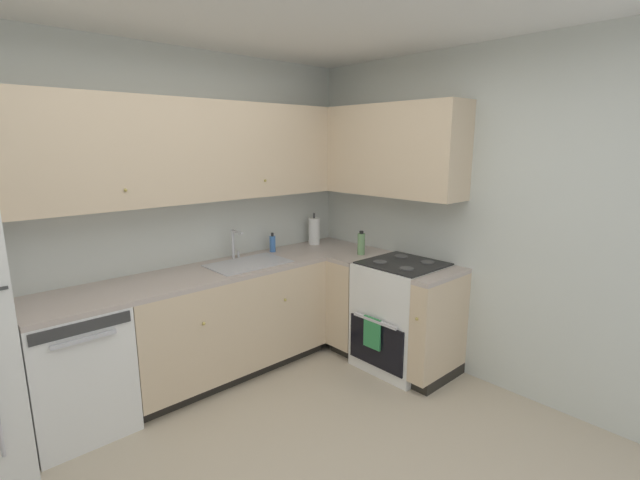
{
  "coord_description": "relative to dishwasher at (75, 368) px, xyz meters",
  "views": [
    {
      "loc": [
        -1.32,
        -1.61,
        1.88
      ],
      "look_at": [
        0.98,
        0.91,
        1.14
      ],
      "focal_mm": 25.26,
      "sensor_mm": 36.0,
      "label": 1
    }
  ],
  "objects": [
    {
      "name": "oven_range",
      "position": [
        2.29,
        -0.9,
        0.02
      ],
      "size": [
        0.68,
        0.62,
        1.05
      ],
      "color": "white",
      "rests_on": "ground_plane"
    },
    {
      "name": "lower_cabinets_right",
      "position": [
        2.27,
        -0.73,
        0.0
      ],
      "size": [
        0.62,
        1.05,
        0.86
      ],
      "color": "beige",
      "rests_on": "ground_plane"
    },
    {
      "name": "upper_cabinets_right",
      "position": [
        2.41,
        -0.49,
        1.38
      ],
      "size": [
        0.32,
        1.59,
        0.75
      ],
      "color": "beige"
    },
    {
      "name": "sink",
      "position": [
        1.34,
        -0.03,
        0.43
      ],
      "size": [
        0.65,
        0.4,
        0.1
      ],
      "color": "#B7B7BC",
      "rests_on": "countertop_back"
    },
    {
      "name": "wall_back",
      "position": [
        0.69,
        0.33,
        0.86
      ],
      "size": [
        3.86,
        0.05,
        2.59
      ],
      "primitive_type": "cube",
      "color": "silver",
      "rests_on": "ground_plane"
    },
    {
      "name": "lower_cabinets_back",
      "position": [
        1.14,
        0.0,
        0.0
      ],
      "size": [
        1.66,
        0.62,
        0.86
      ],
      "color": "beige",
      "rests_on": "ground_plane"
    },
    {
      "name": "wall_right",
      "position": [
        2.59,
        -1.46,
        0.86
      ],
      "size": [
        0.05,
        3.62,
        2.59
      ],
      "primitive_type": "cube",
      "color": "silver",
      "rests_on": "ground_plane"
    },
    {
      "name": "dishwasher",
      "position": [
        0.0,
        0.0,
        0.0
      ],
      "size": [
        0.6,
        0.63,
        0.86
      ],
      "color": "white",
      "rests_on": "ground_plane"
    },
    {
      "name": "soap_bottle",
      "position": [
        1.75,
        0.18,
        0.54
      ],
      "size": [
        0.05,
        0.05,
        0.17
      ],
      "color": "#3F72BF",
      "rests_on": "countertop_back"
    },
    {
      "name": "countertop_back",
      "position": [
        1.13,
        0.0,
        0.45
      ],
      "size": [
        2.87,
        0.6,
        0.03
      ],
      "primitive_type": "cube",
      "color": "#B7A89E",
      "rests_on": "lower_cabinets_back"
    },
    {
      "name": "faucet",
      "position": [
        1.35,
        0.18,
        0.62
      ],
      "size": [
        0.07,
        0.16,
        0.25
      ],
      "color": "silver",
      "rests_on": "countertop_back"
    },
    {
      "name": "upper_cabinets_back",
      "position": [
        0.97,
        0.14,
        1.38
      ],
      "size": [
        2.55,
        0.34,
        0.75
      ],
      "color": "beige"
    },
    {
      "name": "countertop_right",
      "position": [
        2.27,
        -0.73,
        0.45
      ],
      "size": [
        0.6,
        1.05,
        0.03
      ],
      "color": "#B7A89E",
      "rests_on": "lower_cabinets_right"
    },
    {
      "name": "oil_bottle",
      "position": [
        2.27,
        -0.44,
        0.56
      ],
      "size": [
        0.07,
        0.07,
        0.21
      ],
      "color": "#729E66",
      "rests_on": "countertop_right"
    },
    {
      "name": "paper_towel_roll",
      "position": [
        2.24,
        0.16,
        0.6
      ],
      "size": [
        0.11,
        0.11,
        0.32
      ],
      "color": "white",
      "rests_on": "countertop_back"
    }
  ]
}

